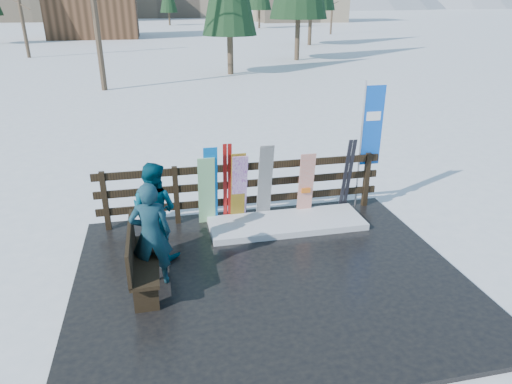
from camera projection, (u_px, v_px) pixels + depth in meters
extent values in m
plane|color=white|center=(270.00, 280.00, 7.21)|extent=(700.00, 700.00, 0.00)
cube|color=black|center=(270.00, 278.00, 7.19)|extent=(6.00, 5.00, 0.08)
cube|color=black|center=(105.00, 201.00, 8.43)|extent=(0.10, 0.10, 1.15)
cube|color=black|center=(176.00, 195.00, 8.68)|extent=(0.10, 0.10, 1.15)
cube|color=black|center=(243.00, 190.00, 8.94)|extent=(0.10, 0.10, 1.15)
cube|color=black|center=(306.00, 185.00, 9.19)|extent=(0.10, 0.10, 1.15)
cube|color=black|center=(366.00, 180.00, 9.45)|extent=(0.10, 0.10, 1.15)
cube|color=black|center=(243.00, 200.00, 9.02)|extent=(5.60, 0.05, 0.14)
cube|color=black|center=(243.00, 184.00, 8.89)|extent=(5.60, 0.05, 0.14)
cube|color=black|center=(243.00, 167.00, 8.75)|extent=(5.60, 0.05, 0.14)
cube|color=white|center=(287.00, 223.00, 8.74)|extent=(2.95, 1.00, 0.12)
cube|color=black|center=(145.00, 261.00, 6.73)|extent=(0.40, 1.50, 0.06)
cube|color=black|center=(146.00, 297.00, 6.27)|extent=(0.34, 0.06, 0.45)
cube|color=black|center=(147.00, 254.00, 7.36)|extent=(0.34, 0.06, 0.45)
cube|color=black|center=(130.00, 246.00, 6.59)|extent=(0.05, 1.50, 0.50)
cube|color=blue|center=(211.00, 186.00, 8.52)|extent=(0.25, 0.33, 1.59)
cube|color=white|center=(207.00, 191.00, 8.54)|extent=(0.31, 0.29, 1.40)
cube|color=yellow|center=(238.00, 188.00, 8.65)|extent=(0.27, 0.31, 1.44)
cube|color=white|center=(239.00, 189.00, 8.67)|extent=(0.29, 0.36, 1.40)
cube|color=black|center=(265.00, 182.00, 8.73)|extent=(0.27, 0.35, 1.57)
cube|color=silver|center=(306.00, 185.00, 8.94)|extent=(0.30, 0.19, 1.32)
cube|color=#A91614|center=(225.00, 183.00, 8.64)|extent=(0.07, 0.21, 1.61)
cube|color=#A91614|center=(230.00, 183.00, 8.66)|extent=(0.07, 0.21, 1.61)
cube|color=black|center=(345.00, 175.00, 9.13)|extent=(0.08, 0.30, 1.55)
cube|color=black|center=(349.00, 175.00, 9.15)|extent=(0.08, 0.30, 1.55)
cylinder|color=silver|center=(360.00, 146.00, 9.18)|extent=(0.04, 0.04, 2.60)
cube|color=blue|center=(372.00, 126.00, 9.06)|extent=(0.42, 0.02, 1.60)
imported|color=#164848|center=(151.00, 234.00, 6.70)|extent=(0.60, 0.40, 1.64)
imported|color=#043E53|center=(155.00, 210.00, 7.47)|extent=(1.01, 0.97, 1.65)
cube|color=brown|center=(92.00, 2.00, 53.66)|extent=(10.00, 8.00, 8.00)
cone|color=black|center=(168.00, 0.00, 82.51)|extent=(3.15, 3.15, 8.76)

